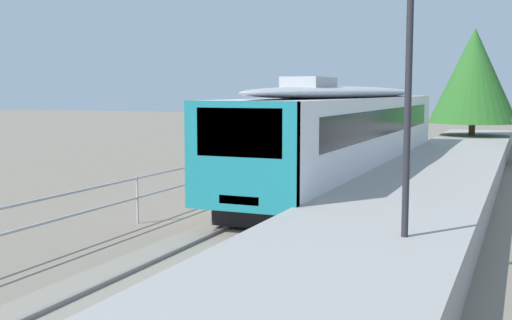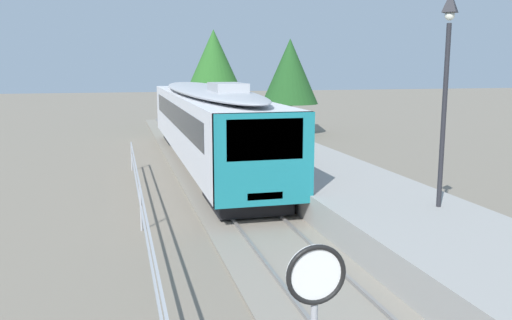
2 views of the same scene
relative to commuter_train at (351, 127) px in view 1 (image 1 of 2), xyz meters
name	(u,v)px [view 1 (image 1 of 2)]	position (x,y,z in m)	size (l,w,h in m)	color
ground_plane	(167,217)	(-3.00, -8.24, -2.15)	(160.00, 160.00, 0.00)	slate
track_rails	(268,225)	(0.00, -8.24, -2.11)	(3.20, 60.00, 0.14)	gray
commuter_train	(351,127)	(0.00, 0.00, 0.00)	(2.82, 20.33, 3.74)	silver
station_platform	(396,219)	(3.25, -8.24, -1.70)	(3.90, 60.00, 0.90)	#999691
platform_lamp_mid_platform	(410,23)	(4.10, -11.99, 2.47)	(0.34, 0.34, 5.35)	#232328
tree_behind_carpark	(474,76)	(3.12, 15.61, 2.20)	(4.99, 4.99, 7.07)	brown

